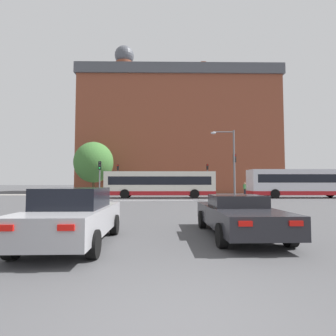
{
  "coord_description": "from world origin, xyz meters",
  "views": [
    {
      "loc": [
        -0.08,
        -3.16,
        1.68
      ],
      "look_at": [
        0.33,
        27.43,
        3.42
      ],
      "focal_mm": 28.0,
      "sensor_mm": 36.0,
      "label": 1
    }
  ],
  "objects_px": {
    "bus_crossing_lead": "(160,184)",
    "pedestrian_walking_west": "(135,187)",
    "car_saloon_left": "(74,216)",
    "bus_crossing_trailing": "(303,183)",
    "car_roadster_right": "(238,215)",
    "traffic_light_near_left": "(100,174)",
    "traffic_light_far_left": "(118,174)",
    "street_lamp_junction": "(230,157)",
    "traffic_light_far_right": "(207,174)",
    "pedestrian_walking_east": "(152,188)",
    "traffic_light_near_right": "(235,169)",
    "pedestrian_waiting": "(245,188)"
  },
  "relations": [
    {
      "from": "bus_crossing_lead",
      "to": "pedestrian_walking_west",
      "type": "height_order",
      "value": "bus_crossing_lead"
    },
    {
      "from": "pedestrian_waiting",
      "to": "pedestrian_walking_west",
      "type": "xyz_separation_m",
      "value": [
        -15.5,
        0.28,
        0.06
      ]
    },
    {
      "from": "bus_crossing_lead",
      "to": "traffic_light_near_left",
      "type": "xyz_separation_m",
      "value": [
        -5.73,
        -3.99,
        0.98
      ]
    },
    {
      "from": "bus_crossing_trailing",
      "to": "traffic_light_far_right",
      "type": "xyz_separation_m",
      "value": [
        -9.55,
        7.46,
        1.21
      ]
    },
    {
      "from": "pedestrian_walking_east",
      "to": "pedestrian_walking_west",
      "type": "xyz_separation_m",
      "value": [
        -2.42,
        0.95,
        0.13
      ]
    },
    {
      "from": "car_saloon_left",
      "to": "traffic_light_far_left",
      "type": "height_order",
      "value": "traffic_light_far_left"
    },
    {
      "from": "traffic_light_far_left",
      "to": "street_lamp_junction",
      "type": "relative_size",
      "value": 0.64
    },
    {
      "from": "bus_crossing_lead",
      "to": "traffic_light_near_left",
      "type": "relative_size",
      "value": 3.2
    },
    {
      "from": "bus_crossing_lead",
      "to": "car_saloon_left",
      "type": "bearing_deg",
      "value": -5.16
    },
    {
      "from": "bus_crossing_trailing",
      "to": "pedestrian_walking_east",
      "type": "distance_m",
      "value": 18.71
    },
    {
      "from": "traffic_light_near_left",
      "to": "pedestrian_waiting",
      "type": "distance_m",
      "value": 21.14
    },
    {
      "from": "pedestrian_walking_west",
      "to": "traffic_light_near_right",
      "type": "bearing_deg",
      "value": 55.71
    },
    {
      "from": "car_saloon_left",
      "to": "traffic_light_near_left",
      "type": "distance_m",
      "value": 18.41
    },
    {
      "from": "pedestrian_walking_west",
      "to": "street_lamp_junction",
      "type": "bearing_deg",
      "value": 52.96
    },
    {
      "from": "traffic_light_far_right",
      "to": "traffic_light_far_left",
      "type": "bearing_deg",
      "value": -178.4
    },
    {
      "from": "bus_crossing_trailing",
      "to": "street_lamp_junction",
      "type": "height_order",
      "value": "street_lamp_junction"
    },
    {
      "from": "traffic_light_far_left",
      "to": "traffic_light_near_right",
      "type": "height_order",
      "value": "traffic_light_near_right"
    },
    {
      "from": "traffic_light_far_left",
      "to": "pedestrian_walking_west",
      "type": "distance_m",
      "value": 3.01
    },
    {
      "from": "car_saloon_left",
      "to": "car_roadster_right",
      "type": "bearing_deg",
      "value": 11.94
    },
    {
      "from": "traffic_light_near_right",
      "to": "pedestrian_walking_west",
      "type": "relative_size",
      "value": 2.46
    },
    {
      "from": "pedestrian_waiting",
      "to": "pedestrian_walking_east",
      "type": "distance_m",
      "value": 13.11
    },
    {
      "from": "bus_crossing_trailing",
      "to": "traffic_light_far_right",
      "type": "relative_size",
      "value": 2.8
    },
    {
      "from": "car_saloon_left",
      "to": "bus_crossing_lead",
      "type": "distance_m",
      "value": 22.03
    },
    {
      "from": "car_roadster_right",
      "to": "traffic_light_near_right",
      "type": "relative_size",
      "value": 1.1
    },
    {
      "from": "car_saloon_left",
      "to": "pedestrian_walking_east",
      "type": "bearing_deg",
      "value": 87.41
    },
    {
      "from": "car_saloon_left",
      "to": "pedestrian_walking_west",
      "type": "distance_m",
      "value": 29.92
    },
    {
      "from": "bus_crossing_lead",
      "to": "traffic_light_far_right",
      "type": "height_order",
      "value": "traffic_light_far_right"
    },
    {
      "from": "street_lamp_junction",
      "to": "pedestrian_walking_east",
      "type": "xyz_separation_m",
      "value": [
        -7.85,
        11.91,
        -3.16
      ]
    },
    {
      "from": "car_roadster_right",
      "to": "bus_crossing_lead",
      "type": "relative_size",
      "value": 0.41
    },
    {
      "from": "car_roadster_right",
      "to": "traffic_light_near_left",
      "type": "height_order",
      "value": "traffic_light_near_left"
    },
    {
      "from": "car_saloon_left",
      "to": "traffic_light_far_right",
      "type": "distance_m",
      "value": 30.67
    },
    {
      "from": "car_saloon_left",
      "to": "traffic_light_far_right",
      "type": "height_order",
      "value": "traffic_light_far_right"
    },
    {
      "from": "traffic_light_far_right",
      "to": "street_lamp_junction",
      "type": "height_order",
      "value": "street_lamp_junction"
    },
    {
      "from": "pedestrian_walking_west",
      "to": "traffic_light_far_right",
      "type": "bearing_deg",
      "value": 101.67
    },
    {
      "from": "traffic_light_near_left",
      "to": "traffic_light_far_right",
      "type": "relative_size",
      "value": 0.87
    },
    {
      "from": "traffic_light_near_right",
      "to": "car_roadster_right",
      "type": "bearing_deg",
      "value": -104.84
    },
    {
      "from": "bus_crossing_lead",
      "to": "pedestrian_waiting",
      "type": "relative_size",
      "value": 7.03
    },
    {
      "from": "car_roadster_right",
      "to": "car_saloon_left",
      "type": "bearing_deg",
      "value": -168.29
    },
    {
      "from": "pedestrian_walking_east",
      "to": "traffic_light_far_right",
      "type": "bearing_deg",
      "value": -102.08
    },
    {
      "from": "car_saloon_left",
      "to": "bus_crossing_trailing",
      "type": "bearing_deg",
      "value": 49.36
    },
    {
      "from": "pedestrian_walking_west",
      "to": "bus_crossing_trailing",
      "type": "bearing_deg",
      "value": 82.48
    },
    {
      "from": "bus_crossing_lead",
      "to": "traffic_light_near_right",
      "type": "bearing_deg",
      "value": 58.51
    },
    {
      "from": "bus_crossing_lead",
      "to": "traffic_light_near_left",
      "type": "height_order",
      "value": "traffic_light_near_left"
    },
    {
      "from": "car_roadster_right",
      "to": "traffic_light_far_left",
      "type": "xyz_separation_m",
      "value": [
        -8.8,
        27.92,
        2.17
      ]
    },
    {
      "from": "pedestrian_walking_west",
      "to": "car_saloon_left",
      "type": "bearing_deg",
      "value": 17.62
    },
    {
      "from": "traffic_light_far_left",
      "to": "car_roadster_right",
      "type": "bearing_deg",
      "value": -72.51
    },
    {
      "from": "bus_crossing_lead",
      "to": "traffic_light_near_left",
      "type": "bearing_deg",
      "value": -55.17
    },
    {
      "from": "bus_crossing_trailing",
      "to": "traffic_light_near_left",
      "type": "bearing_deg",
      "value": -79.64
    },
    {
      "from": "traffic_light_far_right",
      "to": "pedestrian_walking_west",
      "type": "distance_m",
      "value": 10.39
    },
    {
      "from": "bus_crossing_trailing",
      "to": "traffic_light_far_left",
      "type": "bearing_deg",
      "value": -107.88
    }
  ]
}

